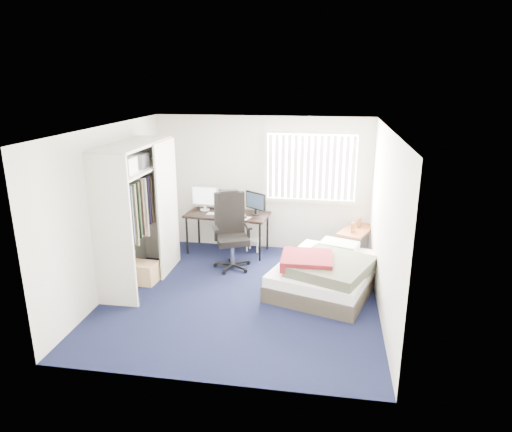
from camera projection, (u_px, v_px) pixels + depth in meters
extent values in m
plane|color=black|center=(242.00, 295.00, 6.91)|extent=(4.20, 4.20, 0.00)
plane|color=silver|center=(263.00, 184.00, 8.53)|extent=(4.00, 0.00, 4.00)
plane|color=silver|center=(201.00, 277.00, 4.56)|extent=(4.00, 0.00, 4.00)
plane|color=silver|center=(111.00, 210.00, 6.85)|extent=(0.00, 4.20, 4.20)
plane|color=silver|center=(384.00, 223.00, 6.24)|extent=(0.00, 4.20, 4.20)
plane|color=white|center=(240.00, 128.00, 6.18)|extent=(4.20, 4.20, 0.00)
cube|color=white|center=(311.00, 167.00, 8.27)|extent=(1.60, 0.02, 1.20)
cube|color=beige|center=(313.00, 132.00, 8.05)|extent=(1.72, 0.06, 0.06)
cube|color=beige|center=(310.00, 201.00, 8.42)|extent=(1.72, 0.06, 0.06)
cube|color=white|center=(311.00, 168.00, 8.21)|extent=(1.60, 0.04, 1.16)
cube|color=beige|center=(112.00, 233.00, 6.28)|extent=(0.60, 0.04, 2.20)
cube|color=beige|center=(159.00, 200.00, 7.98)|extent=(0.60, 0.04, 2.20)
cube|color=beige|center=(133.00, 144.00, 6.81)|extent=(0.60, 1.80, 0.04)
cube|color=beige|center=(135.00, 169.00, 6.92)|extent=(0.56, 1.74, 0.03)
cylinder|color=silver|center=(135.00, 177.00, 6.96)|extent=(0.03, 1.72, 0.03)
cube|color=#26262B|center=(135.00, 207.00, 6.99)|extent=(0.38, 1.10, 0.90)
cube|color=beige|center=(168.00, 208.00, 7.51)|extent=(0.03, 0.90, 2.20)
cube|color=white|center=(121.00, 166.00, 6.46)|extent=(0.38, 0.30, 0.24)
cube|color=gray|center=(135.00, 161.00, 6.93)|extent=(0.34, 0.28, 0.22)
cube|color=black|center=(227.00, 215.00, 8.42)|extent=(1.57, 0.84, 0.04)
cylinder|color=black|center=(187.00, 236.00, 8.43)|extent=(0.04, 0.04, 0.70)
cylinder|color=black|center=(199.00, 226.00, 8.97)|extent=(0.04, 0.04, 0.70)
cylinder|color=black|center=(260.00, 242.00, 8.09)|extent=(0.04, 0.04, 0.70)
cylinder|color=black|center=(267.00, 232.00, 8.63)|extent=(0.04, 0.04, 0.70)
cube|color=white|center=(205.00, 196.00, 8.56)|extent=(0.50, 0.08, 0.36)
cube|color=white|center=(205.00, 196.00, 8.56)|extent=(0.45, 0.05, 0.31)
cube|color=black|center=(232.00, 199.00, 8.44)|extent=(0.48, 0.07, 0.32)
cube|color=#1E2838|center=(232.00, 199.00, 8.44)|extent=(0.43, 0.05, 0.27)
cube|color=black|center=(256.00, 201.00, 8.29)|extent=(0.48, 0.07, 0.32)
cube|color=#1E2838|center=(256.00, 201.00, 8.29)|extent=(0.43, 0.05, 0.27)
cube|color=white|center=(218.00, 214.00, 8.36)|extent=(0.41, 0.18, 0.02)
cube|color=black|center=(234.00, 215.00, 8.28)|extent=(0.07, 0.11, 0.02)
cylinder|color=silver|center=(242.00, 211.00, 8.27)|extent=(0.08, 0.08, 0.16)
cube|color=white|center=(227.00, 214.00, 8.42)|extent=(0.32, 0.31, 0.00)
cube|color=black|center=(233.00, 264.00, 7.88)|extent=(0.81, 0.81, 0.12)
cylinder|color=silver|center=(233.00, 253.00, 7.81)|extent=(0.06, 0.06, 0.41)
cube|color=black|center=(232.00, 240.00, 7.74)|extent=(0.68, 0.68, 0.10)
cube|color=black|center=(229.00, 212.00, 7.84)|extent=(0.52, 0.29, 0.72)
cube|color=black|center=(229.00, 195.00, 7.75)|extent=(0.33, 0.23, 0.17)
cube|color=black|center=(216.00, 229.00, 7.62)|extent=(0.18, 0.29, 0.04)
cube|color=black|center=(248.00, 226.00, 7.74)|extent=(0.18, 0.29, 0.04)
cube|color=white|center=(254.00, 240.00, 8.61)|extent=(0.33, 0.28, 0.03)
cylinder|color=white|center=(247.00, 246.00, 8.61)|extent=(0.03, 0.03, 0.21)
cylinder|color=white|center=(250.00, 243.00, 8.75)|extent=(0.03, 0.03, 0.21)
cylinder|color=white|center=(257.00, 247.00, 8.54)|extent=(0.03, 0.03, 0.21)
cylinder|color=white|center=(260.00, 245.00, 8.68)|extent=(0.03, 0.03, 0.21)
cube|color=brown|center=(357.00, 230.00, 8.06)|extent=(0.73, 0.96, 0.04)
cube|color=brown|center=(338.00, 250.00, 7.92)|extent=(0.05, 0.05, 0.55)
cube|color=brown|center=(354.00, 238.00, 8.55)|extent=(0.05, 0.05, 0.55)
cube|color=brown|center=(357.00, 255.00, 7.74)|extent=(0.05, 0.05, 0.55)
cube|color=brown|center=(372.00, 241.00, 8.37)|extent=(0.05, 0.05, 0.55)
cube|color=brown|center=(353.00, 227.00, 7.87)|extent=(0.07, 0.14, 0.18)
cube|color=brown|center=(360.00, 222.00, 8.13)|extent=(0.07, 0.14, 0.18)
cube|color=#383228|center=(326.00, 280.00, 7.14)|extent=(1.88, 2.18, 0.24)
cube|color=white|center=(326.00, 268.00, 7.09)|extent=(1.83, 2.13, 0.17)
cube|color=silver|center=(339.00, 246.00, 7.59)|extent=(0.69, 0.56, 0.14)
cube|color=#3E4231|center=(331.00, 267.00, 6.76)|extent=(1.41, 1.46, 0.18)
cube|color=#530E18|center=(307.00, 261.00, 6.81)|extent=(0.76, 0.71, 0.16)
cube|color=tan|center=(143.00, 273.00, 7.29)|extent=(0.47, 0.37, 0.33)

